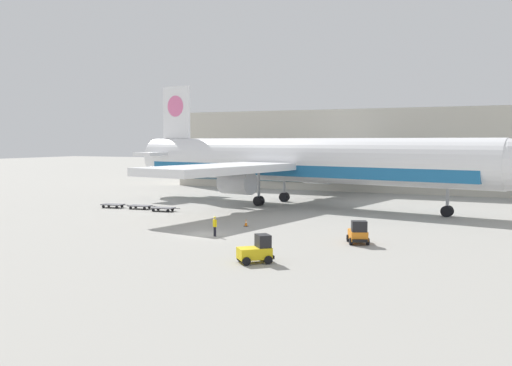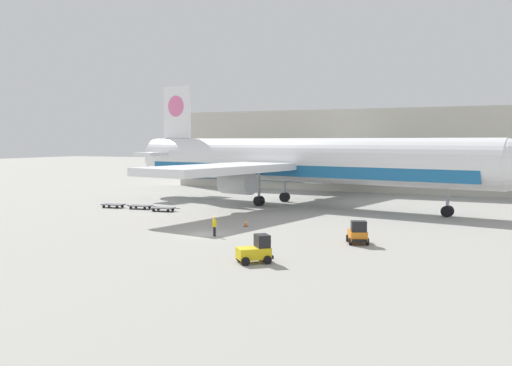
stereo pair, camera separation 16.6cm
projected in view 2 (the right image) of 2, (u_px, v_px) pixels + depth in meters
ground_plane at (205, 234)px, 52.78m from camera, size 400.00×400.00×0.00m
terminal_building at (426, 150)px, 99.46m from camera, size 90.00×18.20×14.00m
airplane_main at (293, 162)px, 76.23m from camera, size 57.68×48.66×17.00m
baggage_tug_foreground at (358, 233)px, 47.99m from camera, size 2.39×2.79×2.00m
baggage_tug_mid at (256, 250)px, 40.55m from camera, size 2.76×2.71×2.00m
baggage_dolly_lead at (113, 205)px, 73.81m from camera, size 3.77×1.85×0.48m
baggage_dolly_second at (140, 206)px, 72.40m from camera, size 3.77×1.85×0.48m
baggage_dolly_third at (163, 208)px, 70.04m from camera, size 3.77×1.85×0.48m
ground_crew_near at (214, 224)px, 51.66m from camera, size 0.50×0.37×1.83m
traffic_cone_near at (246, 223)px, 57.78m from camera, size 0.40×0.40×0.75m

